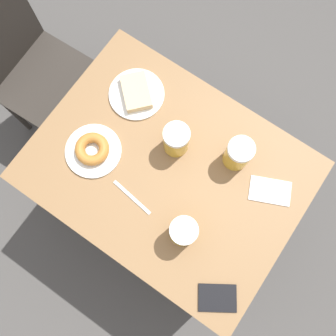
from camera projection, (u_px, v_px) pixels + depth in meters
The scene contains 11 objects.
ground_plane at pixel (168, 200), 2.02m from camera, with size 8.00×8.00×0.00m, color #474442.
table at pixel (168, 173), 1.40m from camera, with size 0.72×0.96×0.70m.
chair at pixel (22, 60), 1.61m from camera, with size 0.42×0.42×0.92m.
plate_with_cake at pixel (136, 93), 1.39m from camera, with size 0.21×0.21×0.04m.
plate_with_donut at pixel (93, 150), 1.34m from camera, with size 0.20×0.20×0.05m.
beer_mug_left at pixel (238, 154), 1.28m from camera, with size 0.09×0.09×0.13m.
beer_mug_center at pixel (176, 140), 1.29m from camera, with size 0.09×0.09×0.13m.
beer_mug_right at pixel (183, 232), 1.22m from camera, with size 0.09×0.09×0.13m.
napkin_folded at pixel (270, 191), 1.32m from camera, with size 0.14×0.17×0.00m.
fork at pixel (132, 197), 1.31m from camera, with size 0.03×0.17×0.00m.
passport_near_edge at pixel (217, 298), 1.23m from camera, with size 0.14×0.15×0.01m.
Camera 1 is at (-0.26, -0.18, 2.01)m, focal length 40.00 mm.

